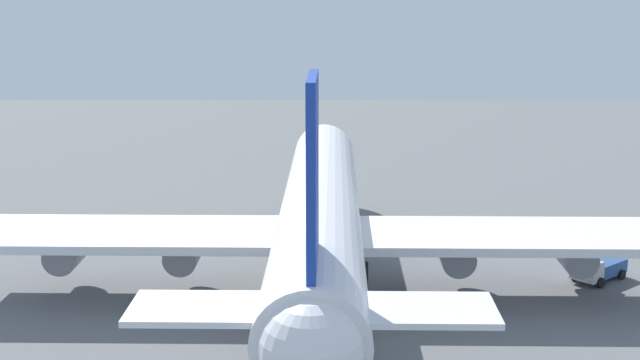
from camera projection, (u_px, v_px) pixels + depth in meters
name	position (u px, v px, depth m)	size (l,w,h in m)	color
ground_plane	(320.00, 283.00, 72.33)	(243.40, 243.40, 0.00)	slate
cargo_airplane	(320.00, 216.00, 70.94)	(60.85, 55.35, 19.57)	silver
baggage_tug	(597.00, 268.00, 72.67)	(5.18, 5.43, 2.07)	silver
safety_cone_nose	(330.00, 200.00, 98.97)	(0.56, 0.56, 0.80)	orange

